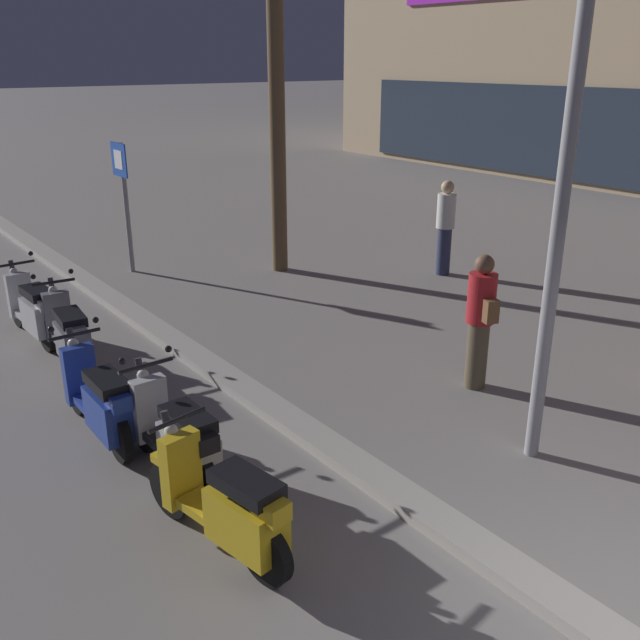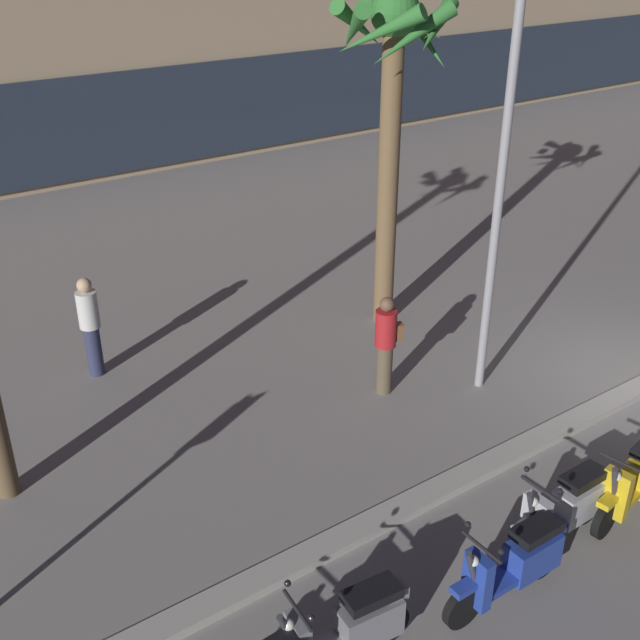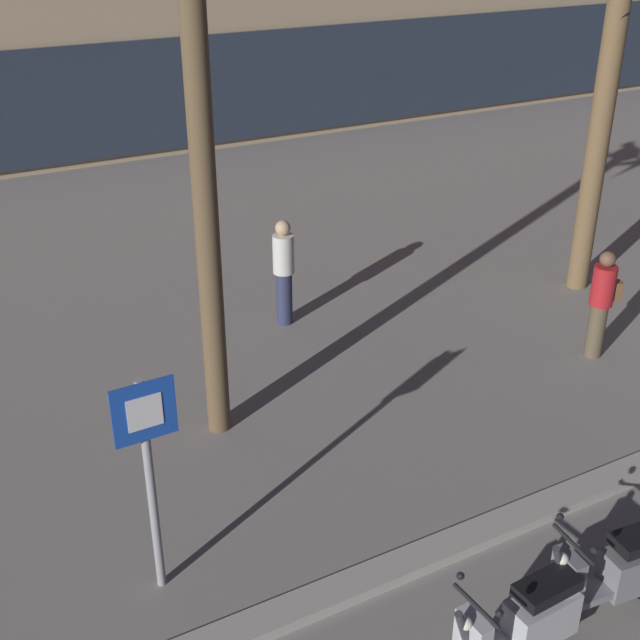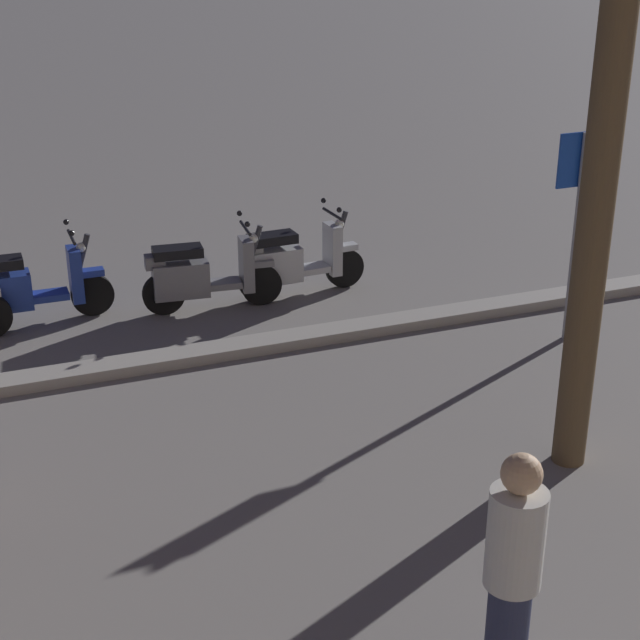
% 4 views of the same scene
% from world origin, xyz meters
% --- Properties ---
extents(scooter_silver_far_back, '(1.74, 0.56, 1.17)m').
position_xyz_m(scooter_silver_far_back, '(-8.51, -1.67, 0.46)').
color(scooter_silver_far_back, black).
rests_on(scooter_silver_far_back, ground).
extents(scooter_grey_mid_centre, '(1.75, 0.56, 1.17)m').
position_xyz_m(scooter_grey_mid_centre, '(-7.28, -1.59, 0.46)').
color(scooter_grey_mid_centre, black).
rests_on(scooter_grey_mid_centre, ground).
extents(crossing_sign, '(0.60, 0.13, 2.40)m').
position_xyz_m(crossing_sign, '(-10.98, 0.81, 1.50)').
color(crossing_sign, '#939399').
rests_on(crossing_sign, ground).
extents(palm_tree_near_sign, '(2.21, 2.23, 5.89)m').
position_xyz_m(palm_tree_near_sign, '(-2.10, 4.18, 4.42)').
color(palm_tree_near_sign, brown).
rests_on(palm_tree_near_sign, ground).
extents(palm_tree_by_mall_entrance, '(1.87, 2.12, 6.75)m').
position_xyz_m(palm_tree_by_mall_entrance, '(-9.39, 3.14, 5.04)').
color(palm_tree_by_mall_entrance, brown).
rests_on(palm_tree_by_mall_entrance, ground).
extents(pedestrian_strolling_near_curb, '(0.46, 0.34, 1.69)m').
position_xyz_m(pedestrian_strolling_near_curb, '(-3.70, 2.20, 0.90)').
color(pedestrian_strolling_near_curb, brown).
rests_on(pedestrian_strolling_near_curb, ground).
extents(pedestrian_by_palm_tree, '(0.34, 0.34, 1.75)m').
position_xyz_m(pedestrian_by_palm_tree, '(-7.29, 5.41, 0.93)').
color(pedestrian_by_palm_tree, '#2D3351').
rests_on(pedestrian_by_palm_tree, ground).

